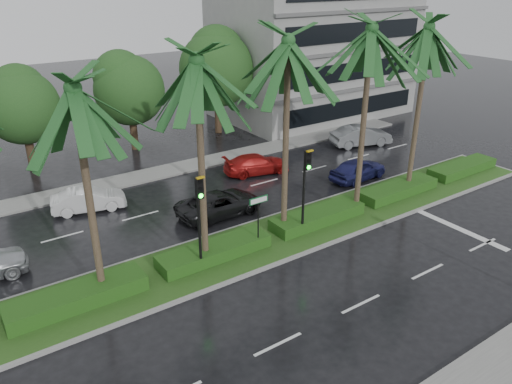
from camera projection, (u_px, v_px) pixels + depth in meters
ground at (282, 250)px, 22.97m from camera, size 120.00×120.00×0.00m
far_sidewalk at (169, 170)px, 31.97m from camera, size 40.00×2.00×0.12m
median at (269, 239)px, 23.69m from camera, size 36.00×4.00×0.15m
hedge at (269, 232)px, 23.54m from camera, size 35.20×1.40×0.60m
lane_markings at (337, 235)px, 24.22m from camera, size 34.00×13.06×0.01m
palm_row at (246, 66)px, 19.73m from camera, size 26.30×4.20×10.06m
signal_median_left at (200, 210)px, 19.90m from camera, size 0.34×0.42×4.36m
signal_median_right at (306, 180)px, 22.76m from camera, size 0.34×0.42×4.36m
street_sign at (258, 210)px, 21.95m from camera, size 0.95×0.09×2.60m
bg_trees at (157, 79)px, 35.39m from camera, size 32.89×5.69×8.21m
building at (313, 45)px, 42.93m from camera, size 16.00×10.00×12.00m
car_white at (89, 199)px, 26.53m from camera, size 2.21×4.03×1.26m
car_darkgrey at (220, 204)px, 26.02m from camera, size 2.21×4.66×1.29m
car_red at (257, 164)px, 31.50m from camera, size 2.59×4.48×1.22m
car_blue at (358, 169)px, 30.50m from camera, size 1.90×4.05×1.34m
car_grey at (361, 136)px, 36.49m from camera, size 2.81×4.73×1.47m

